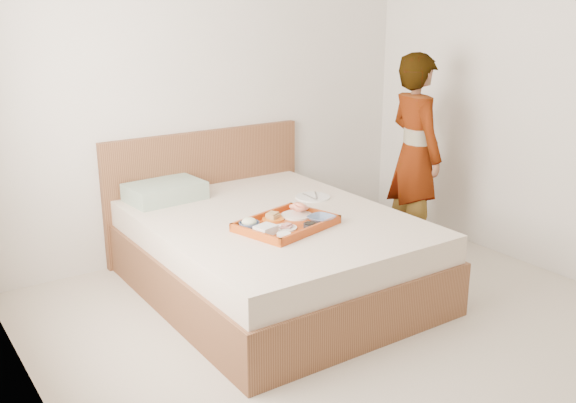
# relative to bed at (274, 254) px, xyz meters

# --- Properties ---
(ground) EXTENTS (3.50, 4.00, 0.01)m
(ground) POSITION_rel_bed_xyz_m (0.10, -1.00, -0.27)
(ground) COLOR beige
(ground) RESTS_ON ground
(wall_back) EXTENTS (3.50, 0.01, 2.60)m
(wall_back) POSITION_rel_bed_xyz_m (0.10, 1.00, 1.04)
(wall_back) COLOR silver
(wall_back) RESTS_ON ground
(wall_left) EXTENTS (0.01, 4.00, 2.60)m
(wall_left) POSITION_rel_bed_xyz_m (-1.65, -1.00, 1.04)
(wall_left) COLOR silver
(wall_left) RESTS_ON ground
(bed) EXTENTS (1.65, 2.00, 0.53)m
(bed) POSITION_rel_bed_xyz_m (0.00, 0.00, 0.00)
(bed) COLOR brown
(bed) RESTS_ON ground
(headboard) EXTENTS (1.65, 0.06, 0.95)m
(headboard) POSITION_rel_bed_xyz_m (0.00, 0.97, 0.21)
(headboard) COLOR brown
(headboard) RESTS_ON ground
(pillow) EXTENTS (0.55, 0.40, 0.13)m
(pillow) POSITION_rel_bed_xyz_m (-0.43, 0.75, 0.33)
(pillow) COLOR #95A695
(pillow) RESTS_ON bed
(tray) EXTENTS (0.67, 0.56, 0.05)m
(tray) POSITION_rel_bed_xyz_m (-0.05, -0.23, 0.29)
(tray) COLOR #AC4710
(tray) RESTS_ON bed
(prawn_plate) EXTENTS (0.25, 0.25, 0.01)m
(prawn_plate) POSITION_rel_bed_xyz_m (0.10, -0.12, 0.29)
(prawn_plate) COLOR white
(prawn_plate) RESTS_ON tray
(navy_bowl_big) EXTENTS (0.20, 0.20, 0.04)m
(navy_bowl_big) POSITION_rel_bed_xyz_m (0.16, -0.31, 0.30)
(navy_bowl_big) COLOR navy
(navy_bowl_big) RESTS_ON tray
(sauce_dish) EXTENTS (0.10, 0.10, 0.03)m
(sauce_dish) POSITION_rel_bed_xyz_m (0.04, -0.37, 0.30)
(sauce_dish) COLOR black
(sauce_dish) RESTS_ON tray
(meat_plate) EXTENTS (0.18, 0.18, 0.01)m
(meat_plate) POSITION_rel_bed_xyz_m (-0.10, -0.28, 0.29)
(meat_plate) COLOR white
(meat_plate) RESTS_ON tray
(bread_plate) EXTENTS (0.17, 0.17, 0.01)m
(bread_plate) POSITION_rel_bed_xyz_m (-0.06, -0.09, 0.29)
(bread_plate) COLOR orange
(bread_plate) RESTS_ON tray
(salad_bowl) EXTENTS (0.16, 0.16, 0.04)m
(salad_bowl) POSITION_rel_bed_xyz_m (-0.27, -0.15, 0.30)
(salad_bowl) COLOR navy
(salad_bowl) RESTS_ON tray
(plastic_tub) EXTENTS (0.14, 0.13, 0.05)m
(plastic_tub) POSITION_rel_bed_xyz_m (-0.25, -0.30, 0.31)
(plastic_tub) COLOR silver
(plastic_tub) RESTS_ON tray
(cheese_round) EXTENTS (0.10, 0.10, 0.03)m
(cheese_round) POSITION_rel_bed_xyz_m (-0.19, -0.42, 0.30)
(cheese_round) COLOR white
(cheese_round) RESTS_ON tray
(dinner_plate) EXTENTS (0.33, 0.33, 0.01)m
(dinner_plate) POSITION_rel_bed_xyz_m (0.47, 0.20, 0.27)
(dinner_plate) COLOR white
(dinner_plate) RESTS_ON bed
(person) EXTENTS (0.47, 0.62, 1.54)m
(person) POSITION_rel_bed_xyz_m (1.34, 0.06, 0.51)
(person) COLOR beige
(person) RESTS_ON ground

